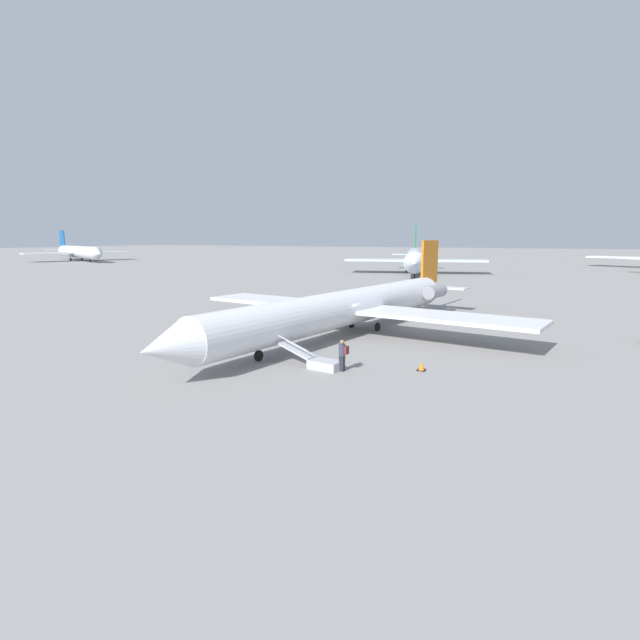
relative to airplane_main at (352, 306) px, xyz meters
name	(u,v)px	position (x,y,z in m)	size (l,w,h in m)	color
ground_plane	(345,335)	(1.00, -0.17, -2.05)	(600.00, 600.00, 0.00)	gray
airplane_main	(352,306)	(0.00, 0.00, 0.00)	(35.46, 27.51, 6.87)	silver
airplane_far_right	(415,259)	(-62.54, -11.45, 0.87)	(36.78, 27.96, 9.74)	silver
airplane_far_left	(78,252)	(-69.97, -115.28, 0.68)	(29.08, 37.20, 9.16)	silver
boarding_stairs	(319,362)	(10.30, 2.14, -1.67)	(1.66, 4.13, 1.71)	#B2B2B7
passenger	(343,353)	(10.35, 3.56, -1.04)	(0.38, 0.56, 1.74)	#23232D
traffic_cone_near_stairs	(421,366)	(8.36, 7.42, -1.82)	(0.46, 0.46, 0.51)	black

